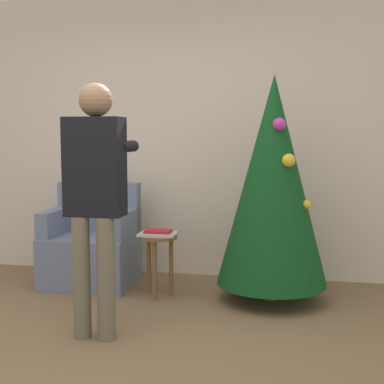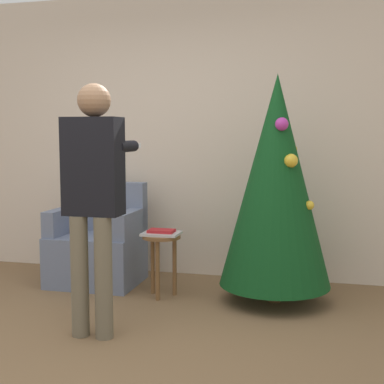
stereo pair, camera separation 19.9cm
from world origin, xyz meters
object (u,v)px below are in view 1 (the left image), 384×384
Objects in this scene: armchair at (92,247)px; person_standing at (95,187)px; side_stool at (158,249)px; christmas_tree at (273,181)px.

person_standing is (0.51, -1.20, 0.68)m from armchair.
armchair reaches higher than side_stool.
christmas_tree is 1.11m from side_stool.
christmas_tree is 1.52m from person_standing.
armchair is at bearing 173.53° from christmas_tree.
side_stool is (0.18, 0.93, -0.61)m from person_standing.
christmas_tree is at bearing -6.47° from armchair.
armchair is (-1.64, 0.19, -0.66)m from christmas_tree.
side_stool is at bearing 78.80° from person_standing.
armchair is 0.75m from side_stool.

